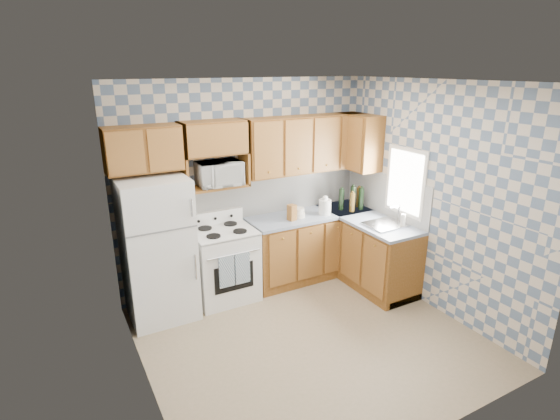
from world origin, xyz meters
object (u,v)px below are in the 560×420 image
object	(u,v)px
refrigerator	(157,249)
microwave	(219,173)
stove_body	(224,265)
electric_kettle	(325,207)

from	to	relation	value
refrigerator	microwave	size ratio (longest dim) A/B	3.18
stove_body	electric_kettle	size ratio (longest dim) A/B	4.30
refrigerator	electric_kettle	world-z (taller)	refrigerator
stove_body	microwave	bearing A→B (deg)	73.02
refrigerator	microwave	bearing A→B (deg)	11.46
electric_kettle	refrigerator	bearing A→B (deg)	177.78
microwave	electric_kettle	world-z (taller)	microwave
refrigerator	electric_kettle	bearing A→B (deg)	-2.22
stove_body	electric_kettle	world-z (taller)	electric_kettle
electric_kettle	microwave	bearing A→B (deg)	169.44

